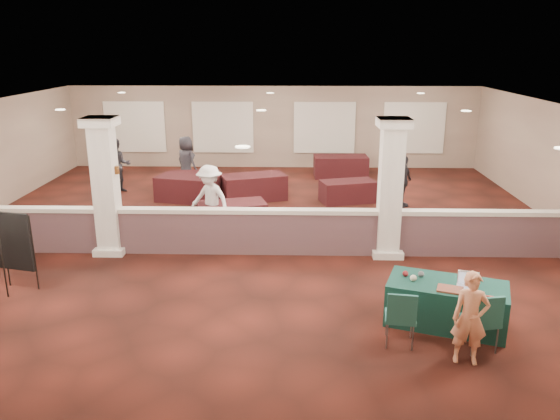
{
  "coord_description": "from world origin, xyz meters",
  "views": [
    {
      "loc": [
        0.82,
        -13.52,
        4.74
      ],
      "look_at": [
        0.51,
        -2.0,
        1.23
      ],
      "focal_mm": 35.0,
      "sensor_mm": 36.0,
      "label": 1
    }
  ],
  "objects_px": {
    "conf_chair_main": "(483,318)",
    "conf_chair_side": "(401,314)",
    "far_table_back_right": "(341,166)",
    "easel_board": "(10,242)",
    "far_table_back_left": "(194,182)",
    "far_table_back_center": "(254,187)",
    "far_table_front_right": "(348,191)",
    "attendee_d": "(186,162)",
    "near_table": "(446,304)",
    "attendee_c": "(402,182)",
    "far_table_front_center": "(232,216)",
    "attendee_b": "(210,199)",
    "woman": "(470,318)",
    "attendee_a": "(118,166)",
    "far_table_front_left": "(188,189)"
  },
  "relations": [
    {
      "from": "conf_chair_main",
      "to": "conf_chair_side",
      "type": "distance_m",
      "value": 1.28
    },
    {
      "from": "far_table_back_right",
      "to": "easel_board",
      "type": "bearing_deg",
      "value": -125.82
    },
    {
      "from": "far_table_back_left",
      "to": "far_table_back_center",
      "type": "relative_size",
      "value": 0.84
    },
    {
      "from": "easel_board",
      "to": "far_table_front_right",
      "type": "bearing_deg",
      "value": 56.64
    },
    {
      "from": "attendee_d",
      "to": "near_table",
      "type": "bearing_deg",
      "value": 163.83
    },
    {
      "from": "easel_board",
      "to": "far_table_back_left",
      "type": "distance_m",
      "value": 8.07
    },
    {
      "from": "attendee_d",
      "to": "conf_chair_main",
      "type": "bearing_deg",
      "value": 162.8
    },
    {
      "from": "attendee_c",
      "to": "far_table_front_center",
      "type": "bearing_deg",
      "value": 156.48
    },
    {
      "from": "far_table_back_center",
      "to": "conf_chair_main",
      "type": "bearing_deg",
      "value": -64.25
    },
    {
      "from": "far_table_back_center",
      "to": "attendee_c",
      "type": "distance_m",
      "value": 4.6
    },
    {
      "from": "easel_board",
      "to": "attendee_b",
      "type": "bearing_deg",
      "value": 62.11
    },
    {
      "from": "woman",
      "to": "far_table_front_right",
      "type": "relative_size",
      "value": 0.9
    },
    {
      "from": "attendee_c",
      "to": "far_table_front_right",
      "type": "bearing_deg",
      "value": 114.4
    },
    {
      "from": "attendee_c",
      "to": "attendee_d",
      "type": "relative_size",
      "value": 0.9
    },
    {
      "from": "easel_board",
      "to": "attendee_a",
      "type": "height_order",
      "value": "attendee_a"
    },
    {
      "from": "easel_board",
      "to": "far_table_back_right",
      "type": "xyz_separation_m",
      "value": [
        7.25,
        10.05,
        -0.66
      ]
    },
    {
      "from": "near_table",
      "to": "attendee_a",
      "type": "bearing_deg",
      "value": 153.15
    },
    {
      "from": "attendee_a",
      "to": "attendee_b",
      "type": "height_order",
      "value": "attendee_a"
    },
    {
      "from": "near_table",
      "to": "far_table_front_left",
      "type": "relative_size",
      "value": 1.03
    },
    {
      "from": "conf_chair_main",
      "to": "far_table_back_left",
      "type": "xyz_separation_m",
      "value": [
        -6.33,
        9.72,
        -0.26
      ]
    },
    {
      "from": "attendee_c",
      "to": "easel_board",
      "type": "bearing_deg",
      "value": 167.59
    },
    {
      "from": "conf_chair_side",
      "to": "far_table_front_right",
      "type": "height_order",
      "value": "conf_chair_side"
    },
    {
      "from": "near_table",
      "to": "far_table_back_left",
      "type": "bearing_deg",
      "value": 143.26
    },
    {
      "from": "conf_chair_side",
      "to": "attendee_b",
      "type": "height_order",
      "value": "attendee_b"
    },
    {
      "from": "far_table_back_center",
      "to": "attendee_a",
      "type": "bearing_deg",
      "value": 170.06
    },
    {
      "from": "far_table_back_center",
      "to": "attendee_d",
      "type": "relative_size",
      "value": 1.12
    },
    {
      "from": "woman",
      "to": "attendee_b",
      "type": "bearing_deg",
      "value": 137.52
    },
    {
      "from": "near_table",
      "to": "attendee_d",
      "type": "relative_size",
      "value": 1.14
    },
    {
      "from": "woman",
      "to": "far_table_front_center",
      "type": "distance_m",
      "value": 7.66
    },
    {
      "from": "far_table_front_right",
      "to": "far_table_front_left",
      "type": "bearing_deg",
      "value": -179.97
    },
    {
      "from": "far_table_back_right",
      "to": "far_table_back_left",
      "type": "bearing_deg",
      "value": -155.27
    },
    {
      "from": "far_table_front_left",
      "to": "attendee_a",
      "type": "height_order",
      "value": "attendee_a"
    },
    {
      "from": "near_table",
      "to": "woman",
      "type": "bearing_deg",
      "value": -70.25
    },
    {
      "from": "far_table_front_left",
      "to": "far_table_back_left",
      "type": "xyz_separation_m",
      "value": [
        0.0,
        1.03,
        -0.06
      ]
    },
    {
      "from": "near_table",
      "to": "far_table_front_right",
      "type": "distance_m",
      "value": 7.85
    },
    {
      "from": "far_table_back_left",
      "to": "attendee_b",
      "type": "xyz_separation_m",
      "value": [
        1.14,
        -3.97,
        0.55
      ]
    },
    {
      "from": "far_table_front_right",
      "to": "easel_board",
      "type": "bearing_deg",
      "value": -137.11
    },
    {
      "from": "woman",
      "to": "far_table_back_center",
      "type": "relative_size",
      "value": 0.76
    },
    {
      "from": "near_table",
      "to": "far_table_front_center",
      "type": "relative_size",
      "value": 1.12
    },
    {
      "from": "conf_chair_side",
      "to": "woman",
      "type": "bearing_deg",
      "value": -16.22
    },
    {
      "from": "far_table_back_center",
      "to": "attendee_b",
      "type": "xyz_separation_m",
      "value": [
        -0.91,
        -3.13,
        0.49
      ]
    },
    {
      "from": "near_table",
      "to": "conf_chair_main",
      "type": "relative_size",
      "value": 1.98
    },
    {
      "from": "attendee_a",
      "to": "attendee_c",
      "type": "height_order",
      "value": "attendee_a"
    },
    {
      "from": "conf_chair_side",
      "to": "near_table",
      "type": "bearing_deg",
      "value": 47.47
    },
    {
      "from": "far_table_back_right",
      "to": "attendee_c",
      "type": "relative_size",
      "value": 1.24
    },
    {
      "from": "far_table_front_right",
      "to": "far_table_back_left",
      "type": "xyz_separation_m",
      "value": [
        -5.0,
        1.03,
        0.0
      ]
    },
    {
      "from": "near_table",
      "to": "conf_chair_side",
      "type": "xyz_separation_m",
      "value": [
        -0.94,
        -0.78,
        0.19
      ]
    },
    {
      "from": "attendee_c",
      "to": "attendee_b",
      "type": "bearing_deg",
      "value": 156.46
    },
    {
      "from": "conf_chair_main",
      "to": "far_table_front_center",
      "type": "xyz_separation_m",
      "value": [
        -4.66,
        5.99,
        -0.24
      ]
    },
    {
      "from": "conf_chair_main",
      "to": "attendee_d",
      "type": "xyz_separation_m",
      "value": [
        -6.71,
        10.47,
        0.28
      ]
    }
  ]
}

